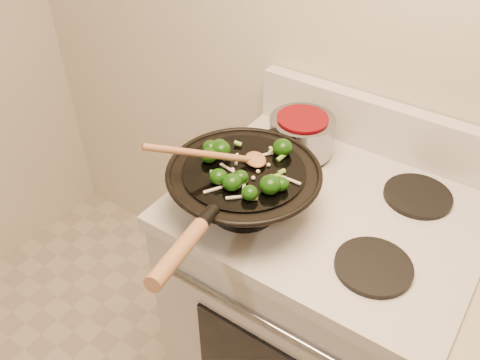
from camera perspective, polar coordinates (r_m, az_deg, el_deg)
The scene contains 5 objects.
stove at distance 1.70m, azimuth 8.53°, elevation -13.95°, with size 0.78×0.67×1.08m.
wok at distance 1.27m, azimuth 0.35°, elevation -0.80°, with size 0.39×0.64×0.20m.
stirfry at distance 1.23m, azimuth 0.42°, elevation 1.70°, with size 0.27×0.26×0.05m.
wooden_spoon at distance 1.23m, azimuth -1.74°, elevation 2.69°, with size 0.22×0.26×0.11m.
saucepan at distance 1.49m, azimuth 6.85°, elevation 5.13°, with size 0.19×0.29×0.11m.
Camera 1 is at (0.10, 0.20, 1.82)m, focal length 38.00 mm.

